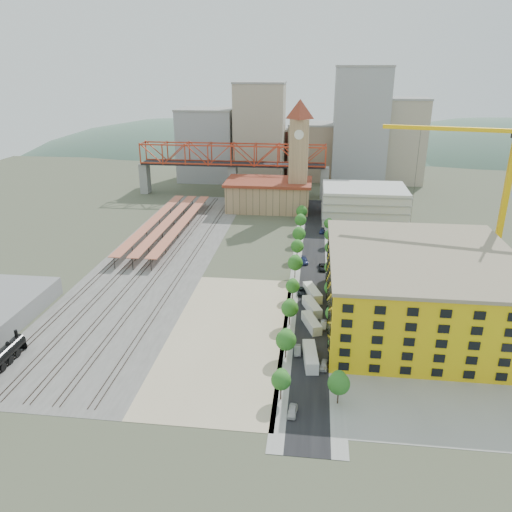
# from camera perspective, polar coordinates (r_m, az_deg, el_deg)

# --- Properties ---
(ground) EXTENTS (400.00, 400.00, 0.00)m
(ground) POSITION_cam_1_polar(r_m,az_deg,el_deg) (149.89, 0.35, -3.07)
(ground) COLOR #474C38
(ground) RESTS_ON ground
(ballast_strip) EXTENTS (36.00, 165.00, 0.06)m
(ballast_strip) POSITION_cam_1_polar(r_m,az_deg,el_deg) (172.99, -10.91, -0.07)
(ballast_strip) COLOR #605E59
(ballast_strip) RESTS_ON ground
(dirt_lot) EXTENTS (28.00, 67.00, 0.06)m
(dirt_lot) POSITION_cam_1_polar(r_m,az_deg,el_deg) (122.60, -3.21, -8.94)
(dirt_lot) COLOR tan
(dirt_lot) RESTS_ON ground
(street_asphalt) EXTENTS (12.00, 170.00, 0.06)m
(street_asphalt) POSITION_cam_1_polar(r_m,az_deg,el_deg) (162.90, 6.55, -1.17)
(street_asphalt) COLOR black
(street_asphalt) RESTS_ON ground
(sidewalk_west) EXTENTS (3.00, 170.00, 0.04)m
(sidewalk_west) POSITION_cam_1_polar(r_m,az_deg,el_deg) (162.97, 4.62, -1.09)
(sidewalk_west) COLOR gray
(sidewalk_west) RESTS_ON ground
(sidewalk_east) EXTENTS (3.00, 170.00, 0.04)m
(sidewalk_east) POSITION_cam_1_polar(r_m,az_deg,el_deg) (163.02, 8.48, -1.25)
(sidewalk_east) COLOR gray
(sidewalk_east) RESTS_ON ground
(construction_pad) EXTENTS (50.00, 90.00, 0.06)m
(construction_pad) POSITION_cam_1_polar(r_m,az_deg,el_deg) (134.44, 18.92, -7.28)
(construction_pad) COLOR gray
(construction_pad) RESTS_ON ground
(rail_tracks) EXTENTS (26.56, 160.00, 0.18)m
(rail_tracks) POSITION_cam_1_polar(r_m,az_deg,el_deg) (173.49, -11.48, -0.01)
(rail_tracks) COLOR #382B23
(rail_tracks) RESTS_ON ground
(platform_canopies) EXTENTS (16.00, 80.00, 4.12)m
(platform_canopies) POSITION_cam_1_polar(r_m,az_deg,el_deg) (197.97, -10.05, 3.91)
(platform_canopies) COLOR #B85F46
(platform_canopies) RESTS_ON ground
(station_hall) EXTENTS (38.00, 24.00, 13.10)m
(station_hall) POSITION_cam_1_polar(r_m,az_deg,el_deg) (225.60, 1.45, 7.04)
(station_hall) COLOR tan
(station_hall) RESTS_ON ground
(clock_tower) EXTENTS (12.00, 12.00, 52.00)m
(clock_tower) POSITION_cam_1_polar(r_m,az_deg,el_deg) (218.51, 4.93, 12.41)
(clock_tower) COLOR tan
(clock_tower) RESTS_ON ground
(parking_garage) EXTENTS (34.00, 26.00, 14.00)m
(parking_garage) POSITION_cam_1_polar(r_m,az_deg,el_deg) (213.98, 12.19, 5.89)
(parking_garage) COLOR silver
(parking_garage) RESTS_ON ground
(truss_bridge) EXTENTS (94.00, 9.60, 25.60)m
(truss_bridge) POSITION_cam_1_polar(r_m,az_deg,el_deg) (247.95, -2.70, 11.19)
(truss_bridge) COLOR gray
(truss_bridge) RESTS_ON ground
(construction_building) EXTENTS (44.60, 50.60, 18.80)m
(construction_building) POSITION_cam_1_polar(r_m,az_deg,el_deg) (129.79, 18.11, -3.60)
(construction_building) COLOR gold
(construction_building) RESTS_ON ground
(street_trees) EXTENTS (15.40, 124.40, 8.00)m
(street_trees) POSITION_cam_1_polar(r_m,az_deg,el_deg) (153.69, 6.51, -2.58)
(street_trees) COLOR #246C20
(street_trees) RESTS_ON ground
(skyline) EXTENTS (133.00, 46.00, 60.00)m
(skyline) POSITION_cam_1_polar(r_m,az_deg,el_deg) (281.02, 5.28, 13.10)
(skyline) COLOR #9EA0A3
(skyline) RESTS_ON ground
(distant_hills) EXTENTS (647.00, 264.00, 227.00)m
(distant_hills) POSITION_cam_1_polar(r_m,az_deg,el_deg) (421.31, 10.49, 1.16)
(distant_hills) COLOR #4C6B59
(distant_hills) RESTS_ON ground
(tower_crane) EXTENTS (47.82, 11.80, 51.82)m
(tower_crane) POSITION_cam_1_polar(r_m,az_deg,el_deg) (158.00, 25.80, 8.30)
(tower_crane) COLOR yellow
(tower_crane) RESTS_ON ground
(site_trailer_a) EXTENTS (3.80, 10.53, 2.82)m
(site_trailer_a) POSITION_cam_1_polar(r_m,az_deg,el_deg) (112.04, 6.23, -11.37)
(site_trailer_a) COLOR silver
(site_trailer_a) RESTS_ON ground
(site_trailer_b) EXTENTS (5.34, 9.48, 2.52)m
(site_trailer_b) POSITION_cam_1_polar(r_m,az_deg,el_deg) (125.58, 6.35, -7.62)
(site_trailer_b) COLOR silver
(site_trailer_b) RESTS_ON ground
(site_trailer_c) EXTENTS (5.55, 9.76, 2.59)m
(site_trailer_c) POSITION_cam_1_polar(r_m,az_deg,el_deg) (133.35, 6.41, -5.81)
(site_trailer_c) COLOR silver
(site_trailer_c) RESTS_ON ground
(site_trailer_d) EXTENTS (5.69, 10.37, 2.75)m
(site_trailer_d) POSITION_cam_1_polar(r_m,az_deg,el_deg) (141.06, 6.46, -4.21)
(site_trailer_d) COLOR silver
(site_trailer_d) RESTS_ON ground
(car_0) EXTENTS (1.98, 4.25, 1.41)m
(car_0) POSITION_cam_1_polar(r_m,az_deg,el_deg) (97.76, 4.19, -17.28)
(car_0) COLOR silver
(car_0) RESTS_ON ground
(car_1) EXTENTS (1.83, 4.50, 1.45)m
(car_1) POSITION_cam_1_polar(r_m,az_deg,el_deg) (115.37, 4.73, -10.67)
(car_1) COLOR gray
(car_1) RESTS_ON ground
(car_2) EXTENTS (2.53, 5.31, 1.46)m
(car_2) POSITION_cam_1_polar(r_m,az_deg,el_deg) (143.18, 5.26, -4.05)
(car_2) COLOR black
(car_2) RESTS_ON ground
(car_3) EXTENTS (2.90, 5.67, 1.57)m
(car_3) POSITION_cam_1_polar(r_m,az_deg,el_deg) (164.93, 5.53, -0.56)
(car_3) COLOR navy
(car_3) RESTS_ON ground
(car_4) EXTENTS (2.20, 4.36, 1.42)m
(car_4) POSITION_cam_1_polar(r_m,az_deg,el_deg) (110.80, 7.79, -12.29)
(car_4) COLOR #BBBBBB
(car_4) RESTS_ON ground
(car_5) EXTENTS (1.77, 4.47, 1.45)m
(car_5) POSITION_cam_1_polar(r_m,az_deg,el_deg) (126.27, 7.72, -7.80)
(car_5) COLOR #A6A6AB
(car_5) RESTS_ON ground
(car_6) EXTENTS (2.56, 5.44, 1.50)m
(car_6) POSITION_cam_1_polar(r_m,az_deg,el_deg) (160.35, 7.62, -1.31)
(car_6) COLOR black
(car_6) RESTS_ON ground
(car_7) EXTENTS (2.42, 4.80, 1.34)m
(car_7) POSITION_cam_1_polar(r_m,az_deg,el_deg) (195.57, 7.56, 2.82)
(car_7) COLOR navy
(car_7) RESTS_ON ground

